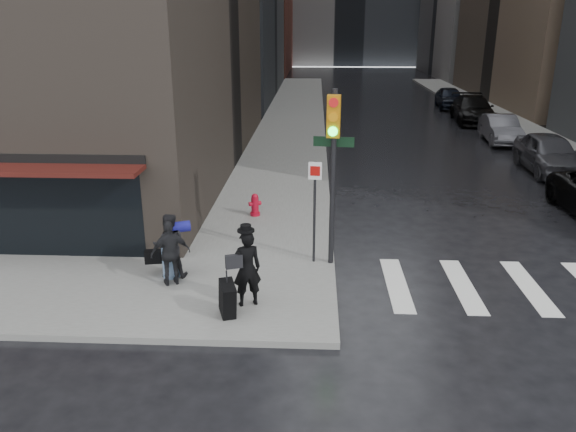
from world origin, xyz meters
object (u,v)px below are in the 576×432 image
at_px(man_jeans, 169,246).
at_px(parked_car_4, 449,98).
at_px(traffic_light, 332,155).
at_px(man_overcoat, 243,273).
at_px(man_greycoat, 171,253).
at_px(parked_car_1, 549,153).
at_px(parked_car_2, 501,129).
at_px(parked_car_3, 473,109).
at_px(fire_hydrant, 255,206).

height_order(man_jeans, parked_car_4, man_jeans).
bearing_deg(traffic_light, man_overcoat, -121.87).
height_order(man_jeans, traffic_light, traffic_light).
xyz_separation_m(man_jeans, man_greycoat, (0.14, -0.42, -0.02)).
relative_size(man_jeans, man_greycoat, 1.02).
bearing_deg(parked_car_1, man_greycoat, -136.11).
relative_size(man_greycoat, parked_car_2, 0.37).
xyz_separation_m(man_jeans, parked_car_1, (13.40, 11.37, -0.15)).
distance_m(parked_car_1, parked_car_3, 12.61).
bearing_deg(man_greycoat, man_overcoat, 126.62).
bearing_deg(parked_car_2, parked_car_4, 93.33).
bearing_deg(man_overcoat, fire_hydrant, -105.85).
height_order(man_overcoat, parked_car_2, man_overcoat).
bearing_deg(parked_car_3, fire_hydrant, -116.85).
bearing_deg(fire_hydrant, man_jeans, -108.65).
bearing_deg(man_greycoat, parked_car_3, -142.28).
bearing_deg(man_overcoat, man_greycoat, -49.28).
bearing_deg(parked_car_4, parked_car_3, -85.22).
bearing_deg(man_jeans, man_greycoat, 96.75).
xyz_separation_m(traffic_light, parked_car_1, (9.50, 10.44, -2.20)).
relative_size(parked_car_1, parked_car_3, 0.85).
relative_size(traffic_light, parked_car_2, 1.03).
xyz_separation_m(fire_hydrant, parked_car_3, (11.90, 19.29, 0.35)).
xyz_separation_m(man_jeans, fire_hydrant, (1.59, 4.70, -0.49)).
bearing_deg(parked_car_1, fire_hydrant, -148.28).
height_order(fire_hydrant, parked_car_3, parked_car_3).
xyz_separation_m(man_greycoat, parked_car_1, (13.26, 11.79, -0.13)).
bearing_deg(fire_hydrant, parked_car_2, 47.90).
bearing_deg(fire_hydrant, man_overcoat, -86.35).
bearing_deg(traffic_light, fire_hydrant, 128.26).
xyz_separation_m(parked_car_1, parked_car_4, (0.01, 18.92, -0.06)).
distance_m(parked_car_2, parked_car_3, 6.31).
height_order(fire_hydrant, parked_car_4, parked_car_4).
bearing_deg(parked_car_2, parked_car_1, -85.45).
distance_m(parked_car_3, parked_car_4, 6.31).
distance_m(man_jeans, traffic_light, 4.51).
relative_size(man_jeans, traffic_light, 0.37).
bearing_deg(parked_car_1, parked_car_3, 91.88).
distance_m(man_greycoat, fire_hydrant, 5.34).
relative_size(fire_hydrant, parked_car_3, 0.13).
relative_size(man_jeans, parked_car_2, 0.37).
height_order(parked_car_1, parked_car_2, parked_car_1).
distance_m(man_jeans, parked_car_1, 17.58).
bearing_deg(man_overcoat, parked_car_2, -140.11).
xyz_separation_m(man_overcoat, parked_car_4, (11.43, 31.76, -0.19)).
xyz_separation_m(parked_car_1, parked_car_2, (-0.09, 6.31, -0.10)).
relative_size(man_overcoat, parked_car_3, 0.34).
distance_m(traffic_light, fire_hydrant, 5.10).
bearing_deg(man_jeans, fire_hydrant, -119.89).
xyz_separation_m(man_overcoat, man_jeans, (-1.98, 1.47, 0.01)).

